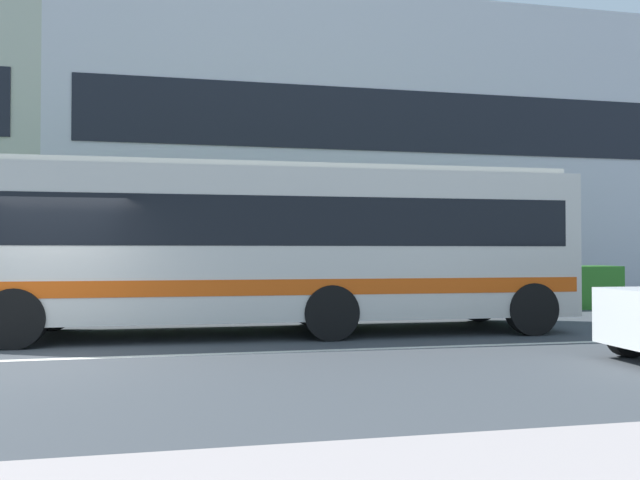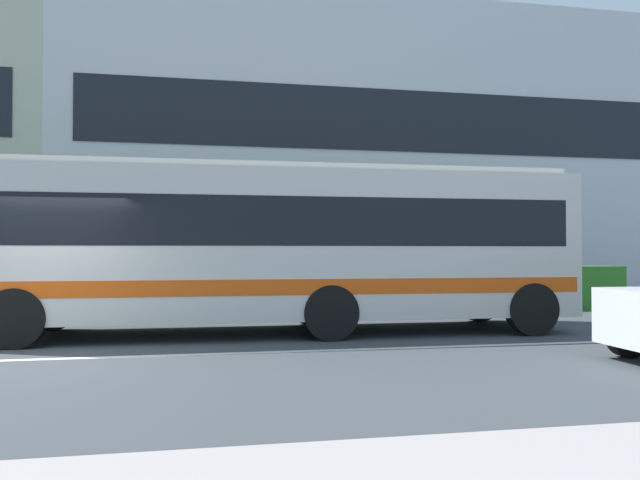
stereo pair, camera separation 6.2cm
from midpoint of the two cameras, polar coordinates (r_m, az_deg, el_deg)
name	(u,v)px [view 2 (the right image)]	position (r m, az deg, el deg)	size (l,w,h in m)	color
ground_plane	(28,360)	(9.93, -25.98, -10.26)	(160.00, 160.00, 0.00)	#3D4246
lane_centre_line	(28,360)	(9.93, -25.98, -10.24)	(60.00, 0.16, 0.01)	silver
hedge_row_far	(206,292)	(15.27, -10.76, -4.86)	(22.98, 1.10, 1.19)	#2E7024
apartment_block_right	(351,169)	(25.65, 3.02, 6.78)	(21.69, 11.67, 10.26)	silver
transit_bus	(285,242)	(11.80, -3.19, -0.24)	(11.26, 2.80, 3.23)	beige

